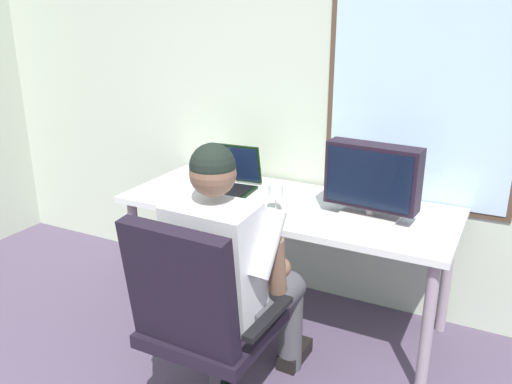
% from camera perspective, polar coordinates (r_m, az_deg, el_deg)
% --- Properties ---
extents(wall_rear, '(5.65, 0.08, 2.64)m').
position_cam_1_polar(wall_rear, '(3.11, 11.64, 10.60)').
color(wall_rear, beige).
rests_on(wall_rear, ground).
extents(desk, '(1.84, 0.73, 0.74)m').
position_cam_1_polar(desk, '(2.98, 3.28, -2.51)').
color(desk, gray).
rests_on(desk, ground).
extents(office_chair, '(0.60, 0.58, 1.01)m').
position_cam_1_polar(office_chair, '(2.24, -6.23, -12.95)').
color(office_chair, black).
rests_on(office_chair, ground).
extents(person_seated, '(0.54, 0.75, 1.26)m').
position_cam_1_polar(person_seated, '(2.39, -2.70, -8.21)').
color(person_seated, '#454549').
rests_on(person_seated, ground).
extents(crt_monitor, '(0.48, 0.26, 0.39)m').
position_cam_1_polar(crt_monitor, '(2.74, 12.39, 1.43)').
color(crt_monitor, beige).
rests_on(crt_monitor, desk).
extents(laptop, '(0.34, 0.34, 0.25)m').
position_cam_1_polar(laptop, '(3.17, -2.78, 1.55)').
color(laptop, black).
rests_on(laptop, desk).
extents(wine_glass, '(0.08, 0.08, 0.16)m').
position_cam_1_polar(wine_glass, '(2.78, 2.14, -0.06)').
color(wine_glass, silver).
rests_on(wine_glass, desk).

